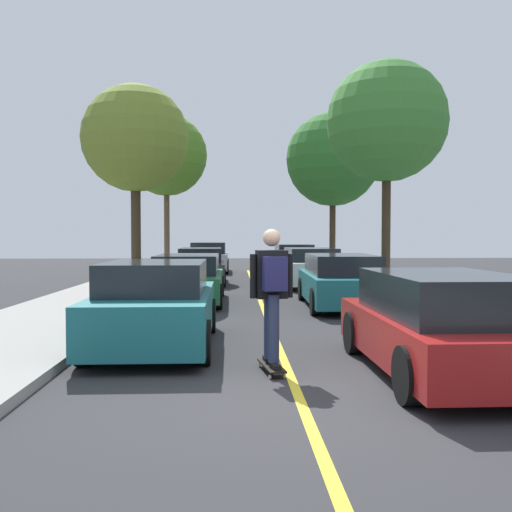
% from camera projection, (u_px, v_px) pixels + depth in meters
% --- Properties ---
extents(ground, '(80.00, 80.00, 0.00)m').
position_uv_depth(ground, '(299.00, 398.00, 6.37)').
color(ground, '#2D2D30').
extents(center_line, '(0.12, 39.20, 0.01)m').
position_uv_depth(center_line, '(274.00, 335.00, 10.37)').
color(center_line, gold).
rests_on(center_line, ground).
extents(parked_car_left_nearest, '(1.88, 4.09, 1.40)m').
position_uv_depth(parked_car_left_nearest, '(156.00, 306.00, 9.23)').
color(parked_car_left_nearest, '#196066').
rests_on(parked_car_left_nearest, ground).
extents(parked_car_left_near, '(1.96, 4.38, 1.30)m').
position_uv_depth(parked_car_left_near, '(188.00, 278.00, 15.51)').
color(parked_car_left_near, '#1E5B33').
rests_on(parked_car_left_near, ground).
extents(parked_car_left_far, '(1.97, 4.70, 1.36)m').
position_uv_depth(parked_car_left_far, '(201.00, 266.00, 21.68)').
color(parked_car_left_far, '#38383D').
rests_on(parked_car_left_far, ground).
extents(parked_car_left_farthest, '(1.99, 4.40, 1.50)m').
position_uv_depth(parked_car_left_farthest, '(209.00, 258.00, 28.40)').
color(parked_car_left_farthest, '#B7B7BC').
rests_on(parked_car_left_farthest, ground).
extents(parked_car_right_nearest, '(1.97, 4.10, 1.33)m').
position_uv_depth(parked_car_right_nearest, '(443.00, 324.00, 7.41)').
color(parked_car_right_nearest, maroon).
rests_on(parked_car_right_nearest, ground).
extents(parked_car_right_near, '(1.97, 4.55, 1.34)m').
position_uv_depth(parked_car_right_near, '(341.00, 281.00, 14.47)').
color(parked_car_right_near, '#196066').
rests_on(parked_car_right_near, ground).
extents(parked_car_right_far, '(1.99, 4.10, 1.39)m').
position_uv_depth(parked_car_right_far, '(311.00, 267.00, 20.17)').
color(parked_car_right_far, white).
rests_on(parked_car_right_far, ground).
extents(parked_car_right_farthest, '(1.89, 4.20, 1.43)m').
position_uv_depth(parked_car_right_farthest, '(294.00, 260.00, 26.02)').
color(parked_car_right_farthest, '#38383D').
rests_on(parked_car_right_farthest, ground).
extents(street_tree_left_nearest, '(3.17, 3.17, 6.16)m').
position_uv_depth(street_tree_left_nearest, '(135.00, 139.00, 16.84)').
color(street_tree_left_nearest, '#3D2D1E').
rests_on(street_tree_left_nearest, sidewalk_left).
extents(street_tree_left_near, '(3.52, 3.52, 6.94)m').
position_uv_depth(street_tree_left_near, '(166.00, 156.00, 24.58)').
color(street_tree_left_near, brown).
rests_on(street_tree_left_near, sidewalk_left).
extents(street_tree_right_nearest, '(3.45, 3.45, 6.68)m').
position_uv_depth(street_tree_right_nearest, '(387.00, 122.00, 16.26)').
color(street_tree_right_nearest, '#3D2D1E').
rests_on(street_tree_right_nearest, sidewalk_right).
extents(street_tree_right_near, '(4.14, 4.14, 7.14)m').
position_uv_depth(street_tree_right_near, '(333.00, 160.00, 25.18)').
color(street_tree_right_near, '#3D2D1E').
rests_on(street_tree_right_near, sidewalk_right).
extents(fire_hydrant, '(0.20, 0.20, 0.70)m').
position_uv_depth(fire_hydrant, '(409.00, 291.00, 13.69)').
color(fire_hydrant, '#B2140F').
rests_on(fire_hydrant, sidewalk_right).
extents(streetlamp, '(0.36, 0.24, 6.03)m').
position_uv_depth(streetlamp, '(384.00, 177.00, 16.89)').
color(streetlamp, '#38383D').
rests_on(streetlamp, sidewalk_right).
extents(skateboard, '(0.35, 0.86, 0.10)m').
position_uv_depth(skateboard, '(271.00, 366.00, 7.54)').
color(skateboard, black).
rests_on(skateboard, ground).
extents(skateboarder, '(0.59, 0.71, 1.80)m').
position_uv_depth(skateboarder, '(272.00, 288.00, 7.47)').
color(skateboarder, black).
rests_on(skateboarder, skateboard).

